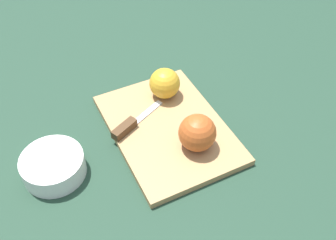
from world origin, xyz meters
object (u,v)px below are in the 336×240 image
apple_half_right (165,83)px  bowl (53,165)px  knife (128,127)px  apple_half_left (197,133)px

apple_half_right → bowl: bearing=-99.9°
knife → bowl: (-0.05, 0.17, 0.00)m
apple_half_left → knife: 0.16m
knife → bowl: size_ratio=1.12×
knife → bowl: bowl is taller
apple_half_right → knife: apple_half_right is taller
apple_half_left → apple_half_right: bearing=5.9°
apple_half_left → bowl: (0.05, 0.29, -0.03)m
apple_half_right → knife: (-0.07, 0.12, -0.03)m
apple_half_left → knife: apple_half_left is taller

